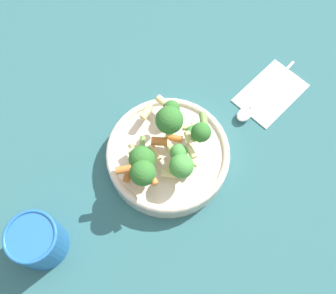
{
  "coord_description": "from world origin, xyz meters",
  "views": [
    {
      "loc": [
        0.07,
        0.26,
        0.69
      ],
      "look_at": [
        0.0,
        0.0,
        0.06
      ],
      "focal_mm": 42.0,
      "sensor_mm": 36.0,
      "label": 1
    }
  ],
  "objects": [
    {
      "name": "cup",
      "position": [
        0.25,
        0.1,
        0.04
      ],
      "size": [
        0.09,
        0.09,
        0.08
      ],
      "color": "#2366B2",
      "rests_on": "ground_plane"
    },
    {
      "name": "pasta_salad",
      "position": [
        0.01,
        0.01,
        0.09
      ],
      "size": [
        0.18,
        0.17,
        0.1
      ],
      "color": "#8CB766",
      "rests_on": "bowl"
    },
    {
      "name": "ground_plane",
      "position": [
        0.0,
        0.0,
        0.0
      ],
      "size": [
        3.0,
        3.0,
        0.0
      ],
      "primitive_type": "plane",
      "color": "#2D6066"
    },
    {
      "name": "spoon",
      "position": [
        -0.2,
        -0.07,
        0.01
      ],
      "size": [
        0.16,
        0.11,
        0.01
      ],
      "rotation": [
        0.0,
        0.0,
        6.85
      ],
      "color": "silver",
      "rests_on": "napkin"
    },
    {
      "name": "bowl",
      "position": [
        0.0,
        0.0,
        0.02
      ],
      "size": [
        0.23,
        0.23,
        0.04
      ],
      "color": "beige",
      "rests_on": "ground_plane"
    },
    {
      "name": "napkin",
      "position": [
        -0.24,
        -0.09,
        0.0
      ],
      "size": [
        0.17,
        0.15,
        0.01
      ],
      "color": "white",
      "rests_on": "ground_plane"
    }
  ]
}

